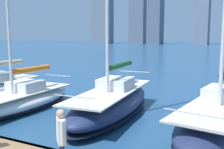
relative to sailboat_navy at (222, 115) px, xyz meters
The scene contains 5 objects.
city_skyline 154.17m from the sailboat_navy, 84.55° to the right, with size 171.52×20.07×46.56m.
sailboat_navy is the anchor object (origin of this frame).
sailboat_forest 5.25m from the sailboat_navy, ahead, with size 3.27×8.73×13.07m.
sailboat_orange 10.43m from the sailboat_navy, ahead, with size 2.75×7.54×11.17m.
person_white_shirt 7.52m from the sailboat_navy, 63.71° to the left, with size 0.45×0.46×1.65m.
Camera 1 is at (-5.99, 4.69, 3.99)m, focal length 42.00 mm.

